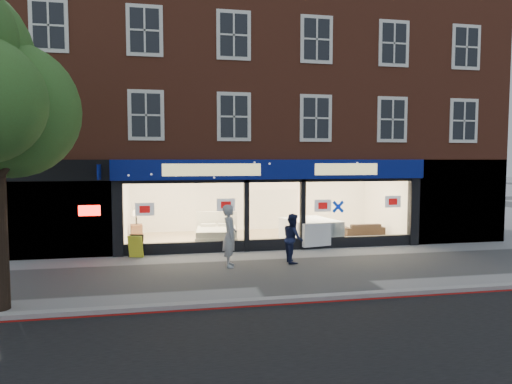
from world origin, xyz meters
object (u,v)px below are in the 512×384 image
object	(u,v)px
mattress_stack	(310,230)
display_bed	(217,234)
sofa	(363,229)
a_board	(136,246)
pedestrian_blue	(293,238)
pedestrian_grey	(230,236)

from	to	relation	value
mattress_stack	display_bed	bearing A→B (deg)	172.85
sofa	a_board	world-z (taller)	a_board
mattress_stack	pedestrian_blue	bearing A→B (deg)	-117.13
mattress_stack	sofa	world-z (taller)	mattress_stack
a_board	mattress_stack	bearing A→B (deg)	28.40
mattress_stack	sofa	size ratio (longest dim) A/B	1.45
a_board	pedestrian_grey	bearing A→B (deg)	-15.33
display_bed	pedestrian_grey	xyz separation A→B (m)	(0.03, -3.63, 0.55)
sofa	pedestrian_blue	bearing A→B (deg)	44.07
pedestrian_grey	display_bed	bearing A→B (deg)	8.31
display_bed	pedestrian_blue	bearing A→B (deg)	-52.40
mattress_stack	sofa	xyz separation A→B (m)	(2.65, 0.97, -0.18)
pedestrian_blue	a_board	bearing A→B (deg)	73.66
a_board	pedestrian_grey	world-z (taller)	pedestrian_grey
display_bed	sofa	size ratio (longest dim) A/B	1.24
sofa	pedestrian_blue	size ratio (longest dim) A/B	1.08
sofa	pedestrian_blue	world-z (taller)	pedestrian_blue
display_bed	mattress_stack	distance (m)	3.67
mattress_stack	a_board	xyz separation A→B (m)	(-6.55, -1.30, -0.14)
pedestrian_grey	pedestrian_blue	size ratio (longest dim) A/B	1.22
pedestrian_grey	a_board	bearing A→B (deg)	65.34
display_bed	sofa	world-z (taller)	display_bed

